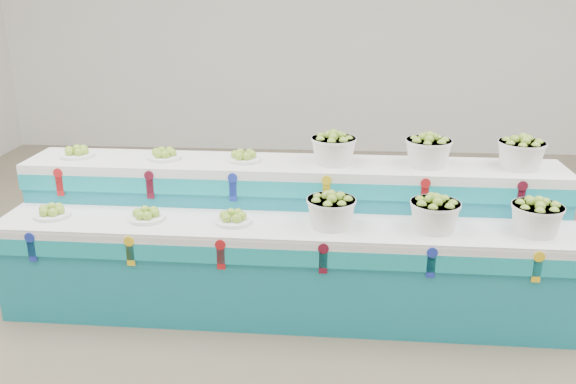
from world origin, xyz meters
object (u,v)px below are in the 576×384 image
object	(u,v)px
basket_lower_left	(331,210)
plate_upper_mid	(164,153)
basket_upper_right	(521,152)
display_stand	(288,238)

from	to	relation	value
basket_lower_left	plate_upper_mid	bearing A→B (deg)	157.64
basket_lower_left	basket_upper_right	world-z (taller)	basket_upper_right
basket_upper_right	display_stand	bearing A→B (deg)	-172.53
plate_upper_mid	basket_upper_right	size ratio (longest dim) A/B	0.77
basket_lower_left	basket_upper_right	size ratio (longest dim) A/B	1.00
basket_lower_left	display_stand	bearing A→B (deg)	140.45
display_stand	plate_upper_mid	bearing A→B (deg)	165.55
display_stand	plate_upper_mid	distance (m)	1.15
basket_lower_left	basket_upper_right	xyz separation A→B (m)	(1.36, 0.48, 0.30)
display_stand	plate_upper_mid	world-z (taller)	plate_upper_mid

